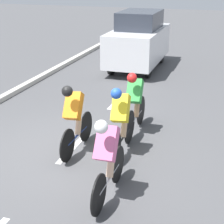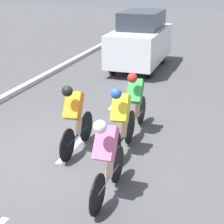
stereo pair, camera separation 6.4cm
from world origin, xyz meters
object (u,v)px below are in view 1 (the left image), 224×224
at_px(cyclist_green, 135,102).
at_px(cyclist_orange, 74,117).
at_px(cyclist_pink, 107,157).
at_px(support_car, 139,40).
at_px(cyclist_yellow, 121,119).

height_order(cyclist_green, cyclist_orange, same).
bearing_deg(cyclist_green, cyclist_pink, 95.23).
bearing_deg(cyclist_pink, cyclist_green, -84.77).
distance_m(cyclist_pink, support_car, 8.84).
relative_size(cyclist_orange, support_car, 0.44).
bearing_deg(cyclist_pink, cyclist_yellow, -81.35).
bearing_deg(support_car, cyclist_pink, 100.91).
bearing_deg(cyclist_yellow, support_car, -78.58).
height_order(cyclist_pink, support_car, support_car).
distance_m(cyclist_green, cyclist_orange, 1.59).
distance_m(cyclist_yellow, support_car, 7.22).
xyz_separation_m(cyclist_pink, cyclist_orange, (1.18, -1.42, 0.01)).
bearing_deg(cyclist_green, support_car, -76.57).
relative_size(cyclist_pink, support_car, 0.44).
bearing_deg(cyclist_green, cyclist_yellow, 90.25).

